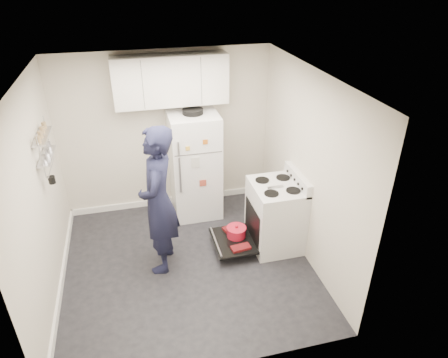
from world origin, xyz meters
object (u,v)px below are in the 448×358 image
object	(u,v)px
open_oven_door	(234,237)
person	(158,201)
electric_range	(274,216)
refrigerator	(195,165)

from	to	relation	value
open_oven_door	person	world-z (taller)	person
electric_range	open_oven_door	world-z (taller)	electric_range
refrigerator	person	world-z (taller)	person
refrigerator	person	xyz separation A→B (m)	(-0.66, -1.15, 0.15)
electric_range	person	bearing A→B (deg)	-177.99
electric_range	refrigerator	xyz separation A→B (m)	(-0.90, 1.10, 0.36)
person	refrigerator	bearing A→B (deg)	163.85
electric_range	open_oven_door	size ratio (longest dim) A/B	1.56
electric_range	refrigerator	bearing A→B (deg)	129.36
electric_range	person	size ratio (longest dim) A/B	0.56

